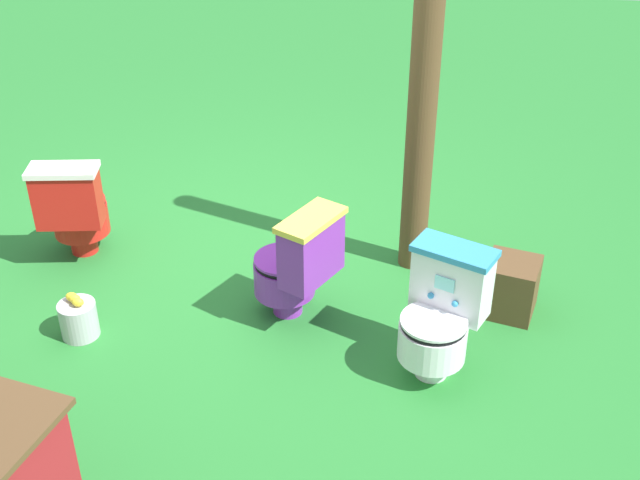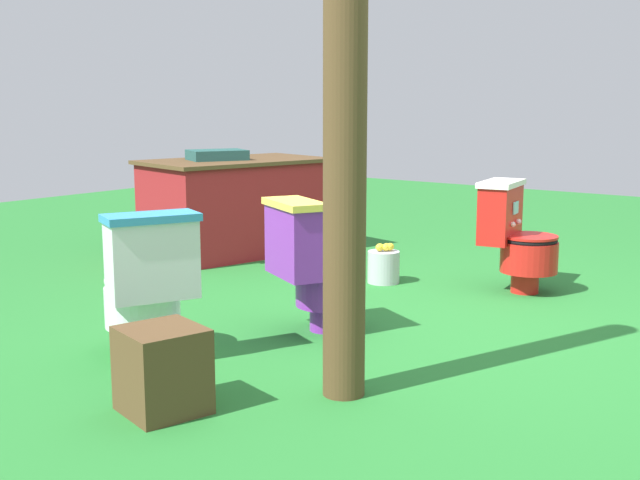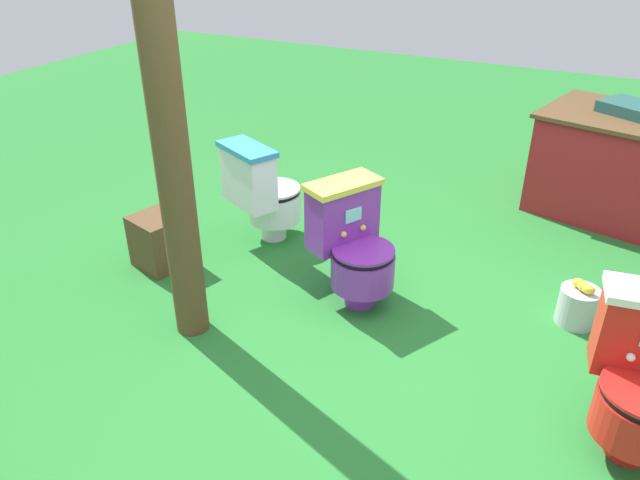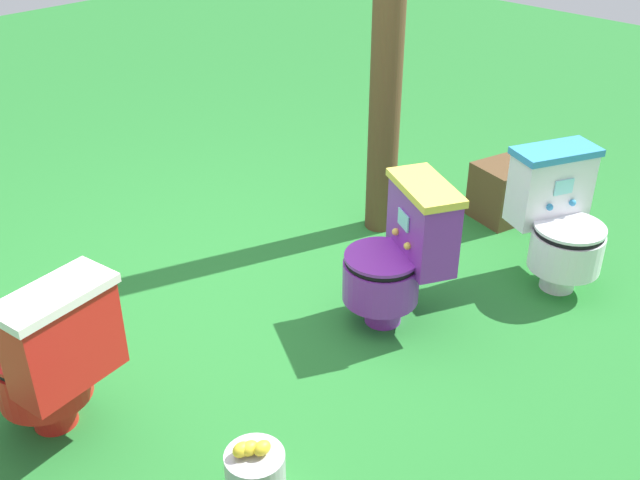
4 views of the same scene
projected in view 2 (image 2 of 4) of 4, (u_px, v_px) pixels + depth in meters
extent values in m
plane|color=#26752D|center=(438.00, 330.00, 4.45)|extent=(14.00, 14.00, 0.00)
cylinder|color=purple|center=(326.00, 318.00, 4.43)|extent=(0.24, 0.24, 0.14)
cylinder|color=purple|center=(329.00, 287.00, 4.41)|extent=(0.50, 0.50, 0.20)
torus|color=black|center=(329.00, 267.00, 4.39)|extent=(0.48, 0.48, 0.04)
cylinder|color=#EACC4C|center=(329.00, 276.00, 4.40)|extent=(0.32, 0.32, 0.01)
cube|color=purple|center=(295.00, 242.00, 4.28)|extent=(0.36, 0.45, 0.37)
cube|color=#EACC4C|center=(295.00, 204.00, 4.25)|extent=(0.39, 0.48, 0.04)
cube|color=#8CE0E5|center=(313.00, 231.00, 4.32)|extent=(0.06, 0.10, 0.08)
cylinder|color=purple|center=(329.00, 263.00, 4.39)|extent=(0.49, 0.49, 0.02)
sphere|color=#EACC4C|center=(308.00, 248.00, 4.40)|extent=(0.04, 0.04, 0.04)
sphere|color=#EACC4C|center=(319.00, 252.00, 4.27)|extent=(0.04, 0.04, 0.04)
cylinder|color=red|center=(525.00, 282.00, 5.30)|extent=(0.21, 0.21, 0.14)
cylinder|color=red|center=(529.00, 257.00, 5.26)|extent=(0.42, 0.42, 0.20)
torus|color=black|center=(530.00, 240.00, 5.24)|extent=(0.40, 0.40, 0.04)
cylinder|color=white|center=(529.00, 248.00, 5.25)|extent=(0.27, 0.27, 0.01)
cube|color=red|center=(500.00, 214.00, 5.31)|extent=(0.43, 0.25, 0.37)
cube|color=white|center=(501.00, 183.00, 5.27)|extent=(0.46, 0.28, 0.04)
cube|color=#8CE0E5|center=(516.00, 208.00, 5.25)|extent=(0.11, 0.02, 0.08)
cylinder|color=red|center=(530.00, 236.00, 5.24)|extent=(0.41, 0.41, 0.02)
sphere|color=white|center=(519.00, 222.00, 5.33)|extent=(0.04, 0.04, 0.04)
sphere|color=white|center=(513.00, 224.00, 5.21)|extent=(0.04, 0.04, 0.04)
cylinder|color=white|center=(145.00, 340.00, 4.02)|extent=(0.24, 0.24, 0.14)
cylinder|color=white|center=(143.00, 306.00, 4.01)|extent=(0.49, 0.49, 0.20)
torus|color=black|center=(142.00, 284.00, 3.99)|extent=(0.47, 0.47, 0.04)
cylinder|color=#338CBF|center=(142.00, 294.00, 4.00)|extent=(0.32, 0.32, 0.01)
cube|color=white|center=(152.00, 260.00, 3.79)|extent=(0.45, 0.34, 0.37)
cube|color=#338CBF|center=(151.00, 218.00, 3.76)|extent=(0.48, 0.38, 0.04)
cube|color=#8CE0E5|center=(146.00, 246.00, 3.87)|extent=(0.10, 0.05, 0.08)
cylinder|color=white|center=(142.00, 279.00, 3.99)|extent=(0.48, 0.48, 0.02)
sphere|color=#338CBF|center=(132.00, 268.00, 3.86)|extent=(0.04, 0.04, 0.04)
sphere|color=#338CBF|center=(161.00, 265.00, 3.93)|extent=(0.04, 0.04, 0.04)
cube|color=maroon|center=(236.00, 208.00, 6.62)|extent=(1.54, 1.09, 0.74)
cube|color=brown|center=(235.00, 161.00, 6.55)|extent=(1.62, 1.17, 0.03)
cube|color=#23514C|center=(217.00, 155.00, 6.47)|extent=(0.54, 0.49, 0.08)
cylinder|color=brown|center=(345.00, 135.00, 3.29)|extent=(0.18, 0.18, 2.21)
cube|color=brown|center=(163.00, 370.00, 3.26)|extent=(0.38, 0.38, 0.35)
cylinder|color=#B7B7BF|center=(384.00, 267.00, 5.57)|extent=(0.22, 0.22, 0.22)
ellipsoid|color=yellow|center=(390.00, 247.00, 5.56)|extent=(0.07, 0.05, 0.05)
ellipsoid|color=yellow|center=(386.00, 247.00, 5.55)|extent=(0.07, 0.05, 0.05)
ellipsoid|color=yellow|center=(380.00, 247.00, 5.54)|extent=(0.07, 0.05, 0.05)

